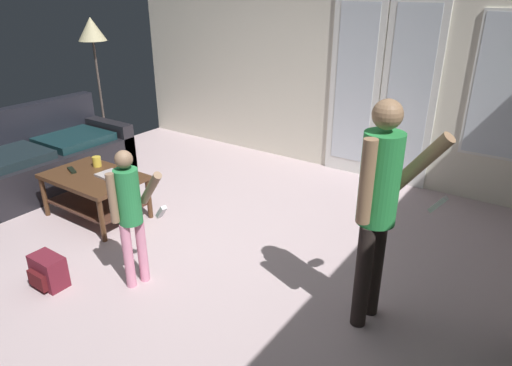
{
  "coord_description": "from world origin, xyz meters",
  "views": [
    {
      "loc": [
        2.4,
        -2.45,
        2.17
      ],
      "look_at": [
        0.73,
        -0.05,
        0.89
      ],
      "focal_mm": 31.58,
      "sensor_mm": 36.0,
      "label": 1
    }
  ],
  "objects_px": {
    "laptop_closed": "(113,176)",
    "tv_remote_black": "(72,170)",
    "leather_couch": "(42,161)",
    "coffee_table": "(95,186)",
    "person_adult": "(379,198)",
    "person_child": "(130,208)",
    "backpack": "(48,271)",
    "floor_lamp": "(92,36)",
    "cup_near_edge": "(97,162)"
  },
  "relations": [
    {
      "from": "person_child",
      "to": "tv_remote_black",
      "type": "xyz_separation_m",
      "value": [
        -1.49,
        0.49,
        -0.2
      ]
    },
    {
      "from": "cup_near_edge",
      "to": "tv_remote_black",
      "type": "distance_m",
      "value": 0.26
    },
    {
      "from": "person_child",
      "to": "backpack",
      "type": "bearing_deg",
      "value": -143.03
    },
    {
      "from": "person_adult",
      "to": "leather_couch",
      "type": "bearing_deg",
      "value": 179.12
    },
    {
      "from": "coffee_table",
      "to": "person_adult",
      "type": "relative_size",
      "value": 0.62
    },
    {
      "from": "coffee_table",
      "to": "person_adult",
      "type": "bearing_deg",
      "value": 1.73
    },
    {
      "from": "person_child",
      "to": "cup_near_edge",
      "type": "relative_size",
      "value": 10.59
    },
    {
      "from": "floor_lamp",
      "to": "coffee_table",
      "type": "bearing_deg",
      "value": -41.14
    },
    {
      "from": "person_child",
      "to": "tv_remote_black",
      "type": "distance_m",
      "value": 1.58
    },
    {
      "from": "laptop_closed",
      "to": "person_child",
      "type": "bearing_deg",
      "value": -28.58
    },
    {
      "from": "laptop_closed",
      "to": "person_adult",
      "type": "bearing_deg",
      "value": 3.59
    },
    {
      "from": "person_child",
      "to": "floor_lamp",
      "type": "bearing_deg",
      "value": 145.67
    },
    {
      "from": "person_child",
      "to": "floor_lamp",
      "type": "distance_m",
      "value": 3.41
    },
    {
      "from": "person_child",
      "to": "backpack",
      "type": "distance_m",
      "value": 0.89
    },
    {
      "from": "tv_remote_black",
      "to": "backpack",
      "type": "bearing_deg",
      "value": -24.44
    },
    {
      "from": "person_child",
      "to": "leather_couch",
      "type": "bearing_deg",
      "value": 163.75
    },
    {
      "from": "person_adult",
      "to": "backpack",
      "type": "height_order",
      "value": "person_adult"
    },
    {
      "from": "coffee_table",
      "to": "floor_lamp",
      "type": "relative_size",
      "value": 0.54
    },
    {
      "from": "laptop_closed",
      "to": "cup_near_edge",
      "type": "distance_m",
      "value": 0.39
    },
    {
      "from": "laptop_closed",
      "to": "tv_remote_black",
      "type": "height_order",
      "value": "laptop_closed"
    },
    {
      "from": "tv_remote_black",
      "to": "leather_couch",
      "type": "bearing_deg",
      "value": -172.4
    },
    {
      "from": "backpack",
      "to": "cup_near_edge",
      "type": "xyz_separation_m",
      "value": [
        -0.83,
        1.15,
        0.38
      ]
    },
    {
      "from": "floor_lamp",
      "to": "tv_remote_black",
      "type": "bearing_deg",
      "value": -47.91
    },
    {
      "from": "person_adult",
      "to": "floor_lamp",
      "type": "distance_m",
      "value": 4.56
    },
    {
      "from": "person_adult",
      "to": "laptop_closed",
      "type": "relative_size",
      "value": 4.65
    },
    {
      "from": "backpack",
      "to": "laptop_closed",
      "type": "bearing_deg",
      "value": 113.2
    },
    {
      "from": "laptop_closed",
      "to": "tv_remote_black",
      "type": "xyz_separation_m",
      "value": [
        -0.47,
        -0.14,
        -0.0
      ]
    },
    {
      "from": "coffee_table",
      "to": "cup_near_edge",
      "type": "bearing_deg",
      "value": 132.29
    },
    {
      "from": "floor_lamp",
      "to": "tv_remote_black",
      "type": "distance_m",
      "value": 2.15
    },
    {
      "from": "coffee_table",
      "to": "backpack",
      "type": "xyz_separation_m",
      "value": [
        0.66,
        -0.97,
        -0.21
      ]
    },
    {
      "from": "tv_remote_black",
      "to": "floor_lamp",
      "type": "bearing_deg",
      "value": 152.3
    },
    {
      "from": "backpack",
      "to": "person_adult",
      "type": "bearing_deg",
      "value": 25.69
    },
    {
      "from": "person_adult",
      "to": "backpack",
      "type": "bearing_deg",
      "value": -154.31
    },
    {
      "from": "leather_couch",
      "to": "person_child",
      "type": "bearing_deg",
      "value": -16.25
    },
    {
      "from": "laptop_closed",
      "to": "coffee_table",
      "type": "bearing_deg",
      "value": -155.13
    },
    {
      "from": "cup_near_edge",
      "to": "tv_remote_black",
      "type": "height_order",
      "value": "cup_near_edge"
    },
    {
      "from": "leather_couch",
      "to": "person_child",
      "type": "distance_m",
      "value": 2.52
    },
    {
      "from": "laptop_closed",
      "to": "cup_near_edge",
      "type": "bearing_deg",
      "value": 169.13
    },
    {
      "from": "coffee_table",
      "to": "backpack",
      "type": "height_order",
      "value": "coffee_table"
    },
    {
      "from": "tv_remote_black",
      "to": "coffee_table",
      "type": "bearing_deg",
      "value": 32.25
    },
    {
      "from": "coffee_table",
      "to": "leather_couch",
      "type": "bearing_deg",
      "value": 172.82
    },
    {
      "from": "person_child",
      "to": "laptop_closed",
      "type": "bearing_deg",
      "value": 147.92
    },
    {
      "from": "floor_lamp",
      "to": "laptop_closed",
      "type": "height_order",
      "value": "floor_lamp"
    },
    {
      "from": "coffee_table",
      "to": "tv_remote_black",
      "type": "relative_size",
      "value": 5.79
    },
    {
      "from": "coffee_table",
      "to": "person_adult",
      "type": "height_order",
      "value": "person_adult"
    },
    {
      "from": "leather_couch",
      "to": "person_adult",
      "type": "relative_size",
      "value": 1.24
    },
    {
      "from": "tv_remote_black",
      "to": "person_child",
      "type": "bearing_deg",
      "value": 1.79
    },
    {
      "from": "person_adult",
      "to": "backpack",
      "type": "distance_m",
      "value": 2.57
    },
    {
      "from": "coffee_table",
      "to": "tv_remote_black",
      "type": "bearing_deg",
      "value": -167.96
    },
    {
      "from": "leather_couch",
      "to": "coffee_table",
      "type": "distance_m",
      "value": 1.19
    }
  ]
}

